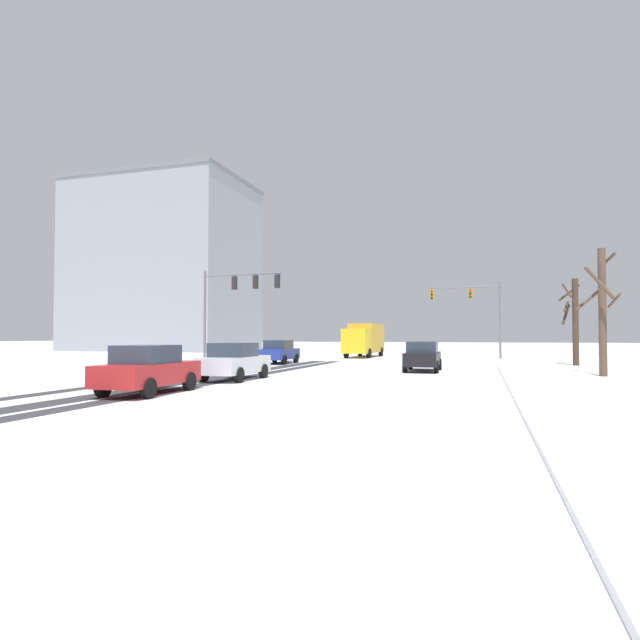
{
  "coord_description": "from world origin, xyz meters",
  "views": [
    {
      "loc": [
        8.54,
        -6.5,
        1.93
      ],
      "look_at": [
        0.0,
        21.12,
        2.8
      ],
      "focal_mm": 29.4,
      "sensor_mm": 36.0,
      "label": 1
    }
  ],
  "objects_px": {
    "traffic_signal_near_left": "(235,294)",
    "office_building_far_left_block": "(164,267)",
    "bare_tree_sidewalk_far": "(574,319)",
    "car_blue_lead": "(279,352)",
    "traffic_signal_far_right": "(474,304)",
    "car_black_second": "(423,356)",
    "bare_tree_sidewalk_mid": "(602,308)",
    "box_truck_delivery": "(364,339)",
    "car_red_fourth": "(148,369)",
    "car_white_third": "(234,361)"
  },
  "relations": [
    {
      "from": "car_blue_lead",
      "to": "box_truck_delivery",
      "type": "height_order",
      "value": "box_truck_delivery"
    },
    {
      "from": "box_truck_delivery",
      "to": "bare_tree_sidewalk_mid",
      "type": "relative_size",
      "value": 1.22
    },
    {
      "from": "car_white_third",
      "to": "bare_tree_sidewalk_far",
      "type": "relative_size",
      "value": 0.73
    },
    {
      "from": "bare_tree_sidewalk_mid",
      "to": "office_building_far_left_block",
      "type": "distance_m",
      "value": 56.61
    },
    {
      "from": "bare_tree_sidewalk_mid",
      "to": "office_building_far_left_block",
      "type": "relative_size",
      "value": 0.28
    },
    {
      "from": "box_truck_delivery",
      "to": "car_blue_lead",
      "type": "bearing_deg",
      "value": -104.2
    },
    {
      "from": "car_white_third",
      "to": "office_building_far_left_block",
      "type": "height_order",
      "value": "office_building_far_left_block"
    },
    {
      "from": "car_blue_lead",
      "to": "bare_tree_sidewalk_far",
      "type": "relative_size",
      "value": 0.73
    },
    {
      "from": "car_red_fourth",
      "to": "office_building_far_left_block",
      "type": "xyz_separation_m",
      "value": [
        -29.66,
        45.18,
        10.3
      ]
    },
    {
      "from": "car_blue_lead",
      "to": "office_building_far_left_block",
      "type": "height_order",
      "value": "office_building_far_left_block"
    },
    {
      "from": "bare_tree_sidewalk_mid",
      "to": "car_white_third",
      "type": "bearing_deg",
      "value": -155.94
    },
    {
      "from": "traffic_signal_far_right",
      "to": "box_truck_delivery",
      "type": "distance_m",
      "value": 10.06
    },
    {
      "from": "box_truck_delivery",
      "to": "bare_tree_sidewalk_far",
      "type": "xyz_separation_m",
      "value": [
        15.95,
        -9.08,
        1.38
      ]
    },
    {
      "from": "car_blue_lead",
      "to": "box_truck_delivery",
      "type": "bearing_deg",
      "value": 75.8
    },
    {
      "from": "box_truck_delivery",
      "to": "office_building_far_left_block",
      "type": "relative_size",
      "value": 0.34
    },
    {
      "from": "bare_tree_sidewalk_far",
      "to": "car_black_second",
      "type": "bearing_deg",
      "value": -135.98
    },
    {
      "from": "bare_tree_sidewalk_mid",
      "to": "car_black_second",
      "type": "bearing_deg",
      "value": 173.06
    },
    {
      "from": "car_blue_lead",
      "to": "office_building_far_left_block",
      "type": "distance_m",
      "value": 39.07
    },
    {
      "from": "traffic_signal_far_right",
      "to": "car_black_second",
      "type": "bearing_deg",
      "value": -97.94
    },
    {
      "from": "traffic_signal_near_left",
      "to": "car_blue_lead",
      "type": "bearing_deg",
      "value": 23.71
    },
    {
      "from": "car_blue_lead",
      "to": "box_truck_delivery",
      "type": "relative_size",
      "value": 0.55
    },
    {
      "from": "bare_tree_sidewalk_mid",
      "to": "car_red_fourth",
      "type": "bearing_deg",
      "value": -141.48
    },
    {
      "from": "traffic_signal_far_right",
      "to": "box_truck_delivery",
      "type": "xyz_separation_m",
      "value": [
        -9.6,
        -0.25,
        -3.01
      ]
    },
    {
      "from": "traffic_signal_near_left",
      "to": "office_building_far_left_block",
      "type": "height_order",
      "value": "office_building_far_left_block"
    },
    {
      "from": "traffic_signal_far_right",
      "to": "office_building_far_left_block",
      "type": "xyz_separation_m",
      "value": [
        -39.7,
        13.42,
        6.48
      ]
    },
    {
      "from": "car_red_fourth",
      "to": "traffic_signal_near_left",
      "type": "bearing_deg",
      "value": 107.62
    },
    {
      "from": "traffic_signal_far_right",
      "to": "traffic_signal_near_left",
      "type": "distance_m",
      "value": 21.12
    },
    {
      "from": "traffic_signal_far_right",
      "to": "car_red_fourth",
      "type": "xyz_separation_m",
      "value": [
        -10.04,
        -31.77,
        -3.83
      ]
    },
    {
      "from": "bare_tree_sidewalk_far",
      "to": "car_blue_lead",
      "type": "bearing_deg",
      "value": -169.17
    },
    {
      "from": "car_black_second",
      "to": "bare_tree_sidewalk_mid",
      "type": "bearing_deg",
      "value": -6.94
    },
    {
      "from": "traffic_signal_near_left",
      "to": "bare_tree_sidewalk_far",
      "type": "relative_size",
      "value": 1.15
    },
    {
      "from": "car_blue_lead",
      "to": "car_black_second",
      "type": "height_order",
      "value": "same"
    },
    {
      "from": "traffic_signal_far_right",
      "to": "traffic_signal_near_left",
      "type": "bearing_deg",
      "value": -137.66
    },
    {
      "from": "car_blue_lead",
      "to": "traffic_signal_near_left",
      "type": "bearing_deg",
      "value": -156.29
    },
    {
      "from": "car_black_second",
      "to": "bare_tree_sidewalk_mid",
      "type": "height_order",
      "value": "bare_tree_sidewalk_mid"
    },
    {
      "from": "office_building_far_left_block",
      "to": "bare_tree_sidewalk_mid",
      "type": "bearing_deg",
      "value": -35.23
    },
    {
      "from": "traffic_signal_far_right",
      "to": "bare_tree_sidewalk_far",
      "type": "xyz_separation_m",
      "value": [
        6.35,
        -9.33,
        -1.63
      ]
    },
    {
      "from": "box_truck_delivery",
      "to": "car_black_second",
      "type": "bearing_deg",
      "value": -68.05
    },
    {
      "from": "car_white_third",
      "to": "bare_tree_sidewalk_mid",
      "type": "xyz_separation_m",
      "value": [
        15.84,
        7.07,
        2.43
      ]
    },
    {
      "from": "car_white_third",
      "to": "traffic_signal_near_left",
      "type": "bearing_deg",
      "value": 116.48
    },
    {
      "from": "traffic_signal_far_right",
      "to": "car_black_second",
      "type": "distance_m",
      "value": 18.46
    },
    {
      "from": "car_white_third",
      "to": "traffic_signal_far_right",
      "type": "bearing_deg",
      "value": 69.45
    },
    {
      "from": "traffic_signal_far_right",
      "to": "car_white_third",
      "type": "xyz_separation_m",
      "value": [
        -9.74,
        -26.0,
        -3.83
      ]
    },
    {
      "from": "car_white_third",
      "to": "box_truck_delivery",
      "type": "height_order",
      "value": "box_truck_delivery"
    },
    {
      "from": "car_black_second",
      "to": "car_red_fourth",
      "type": "height_order",
      "value": "same"
    },
    {
      "from": "traffic_signal_near_left",
      "to": "box_truck_delivery",
      "type": "height_order",
      "value": "traffic_signal_near_left"
    },
    {
      "from": "box_truck_delivery",
      "to": "bare_tree_sidewalk_mid",
      "type": "height_order",
      "value": "bare_tree_sidewalk_mid"
    },
    {
      "from": "traffic_signal_near_left",
      "to": "bare_tree_sidewalk_mid",
      "type": "xyz_separation_m",
      "value": [
        21.7,
        -4.7,
        -1.54
      ]
    },
    {
      "from": "bare_tree_sidewalk_mid",
      "to": "car_blue_lead",
      "type": "bearing_deg",
      "value": 162.61
    },
    {
      "from": "car_blue_lead",
      "to": "car_red_fourth",
      "type": "xyz_separation_m",
      "value": [
        2.78,
        -18.77,
        0.0
      ]
    }
  ]
}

